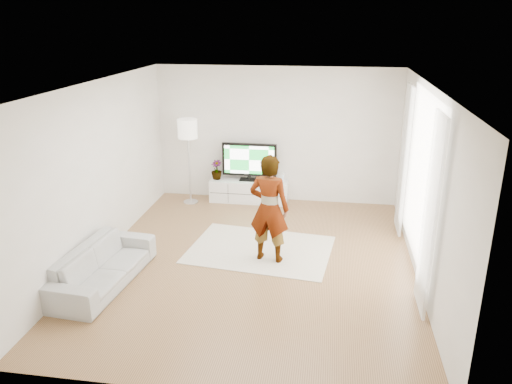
# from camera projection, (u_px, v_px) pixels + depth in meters

# --- Properties ---
(floor) EXTENTS (6.00, 6.00, 0.00)m
(floor) POSITION_uv_depth(u_px,v_px,m) (254.00, 262.00, 7.98)
(floor) COLOR #A27649
(floor) RESTS_ON ground
(ceiling) EXTENTS (6.00, 6.00, 0.00)m
(ceiling) POSITION_uv_depth(u_px,v_px,m) (254.00, 85.00, 7.05)
(ceiling) COLOR white
(ceiling) RESTS_ON wall_back
(wall_left) EXTENTS (0.02, 6.00, 2.80)m
(wall_left) POSITION_uv_depth(u_px,v_px,m) (98.00, 172.00, 7.88)
(wall_left) COLOR white
(wall_left) RESTS_ON floor
(wall_right) EXTENTS (0.02, 6.00, 2.80)m
(wall_right) POSITION_uv_depth(u_px,v_px,m) (426.00, 187.00, 7.16)
(wall_right) COLOR white
(wall_right) RESTS_ON floor
(wall_back) EXTENTS (5.00, 0.02, 2.80)m
(wall_back) POSITION_uv_depth(u_px,v_px,m) (276.00, 135.00, 10.32)
(wall_back) COLOR white
(wall_back) RESTS_ON floor
(wall_front) EXTENTS (5.00, 0.02, 2.80)m
(wall_front) POSITION_uv_depth(u_px,v_px,m) (204.00, 275.00, 4.72)
(wall_front) COLOR white
(wall_front) RESTS_ON floor
(window) EXTENTS (0.01, 2.60, 2.50)m
(window) POSITION_uv_depth(u_px,v_px,m) (421.00, 178.00, 7.42)
(window) COLOR white
(window) RESTS_ON wall_right
(curtain_near) EXTENTS (0.04, 0.70, 2.60)m
(curtain_near) POSITION_uv_depth(u_px,v_px,m) (430.00, 216.00, 6.26)
(curtain_near) COLOR white
(curtain_near) RESTS_ON floor
(curtain_far) EXTENTS (0.04, 0.70, 2.60)m
(curtain_far) POSITION_uv_depth(u_px,v_px,m) (404.00, 160.00, 8.68)
(curtain_far) COLOR white
(curtain_far) RESTS_ON floor
(media_console) EXTENTS (1.64, 0.47, 0.46)m
(media_console) POSITION_uv_depth(u_px,v_px,m) (249.00, 191.00, 10.56)
(media_console) COLOR white
(media_console) RESTS_ON floor
(television) EXTENTS (1.14, 0.22, 0.80)m
(television) POSITION_uv_depth(u_px,v_px,m) (249.00, 160.00, 10.37)
(television) COLOR black
(television) RESTS_ON media_console
(game_console) EXTENTS (0.07, 0.15, 0.20)m
(game_console) POSITION_uv_depth(u_px,v_px,m) (283.00, 178.00, 10.35)
(game_console) COLOR white
(game_console) RESTS_ON media_console
(potted_plant) EXTENTS (0.27, 0.27, 0.41)m
(potted_plant) POSITION_uv_depth(u_px,v_px,m) (217.00, 170.00, 10.52)
(potted_plant) COLOR #3F7238
(potted_plant) RESTS_ON media_console
(rug) EXTENTS (2.51, 1.94, 0.01)m
(rug) POSITION_uv_depth(u_px,v_px,m) (260.00, 249.00, 8.41)
(rug) COLOR beige
(rug) RESTS_ON floor
(player) EXTENTS (0.70, 0.52, 1.74)m
(player) POSITION_uv_depth(u_px,v_px,m) (269.00, 209.00, 7.78)
(player) COLOR #334772
(player) RESTS_ON rug
(sofa) EXTENTS (0.94, 2.03, 0.57)m
(sofa) POSITION_uv_depth(u_px,v_px,m) (103.00, 266.00, 7.26)
(sofa) COLOR beige
(sofa) RESTS_ON floor
(floor_lamp) EXTENTS (0.39, 0.39, 1.78)m
(floor_lamp) POSITION_uv_depth(u_px,v_px,m) (188.00, 133.00, 10.08)
(floor_lamp) COLOR silver
(floor_lamp) RESTS_ON floor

